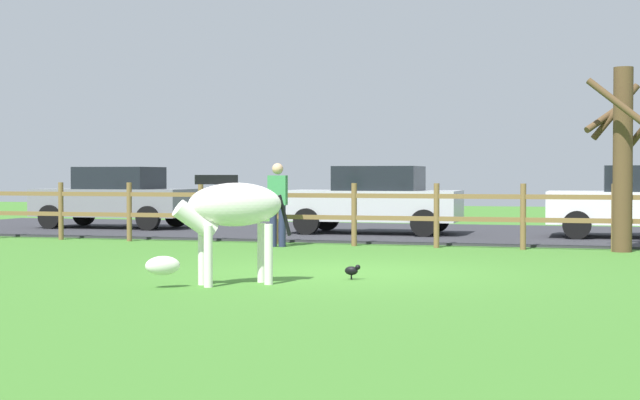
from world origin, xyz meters
TOP-DOWN VIEW (x-y plane):
  - ground_plane at (0.00, 0.00)m, footprint 60.00×60.00m
  - parking_asphalt at (0.00, 9.30)m, footprint 28.00×7.40m
  - paddock_fence at (-0.32, 5.00)m, footprint 21.48×0.11m
  - bare_tree at (3.93, 4.98)m, footprint 1.36×1.38m
  - zebra at (-1.01, -1.99)m, footprint 1.61×1.38m
  - crow_on_grass at (0.35, -0.94)m, footprint 0.21×0.10m
  - parked_car_grey at (-8.40, 8.73)m, footprint 4.03×1.93m
  - parked_car_silver at (-1.49, 8.28)m, footprint 4.01×1.89m
  - visitor_left_of_tree at (-2.53, 4.38)m, footprint 0.38×0.26m

SIDE VIEW (x-z plane):
  - ground_plane at x=0.00m, z-range 0.00..0.00m
  - parking_asphalt at x=0.00m, z-range 0.00..0.05m
  - crow_on_grass at x=0.35m, z-range 0.02..0.23m
  - paddock_fence at x=-0.32m, z-range 0.08..1.33m
  - parked_car_grey at x=-8.40m, z-range 0.06..1.62m
  - parked_car_silver at x=-1.49m, z-range 0.06..1.62m
  - visitor_left_of_tree at x=-2.53m, z-range 0.09..1.73m
  - zebra at x=-1.01m, z-range 0.22..1.63m
  - bare_tree at x=3.93m, z-range 0.12..3.49m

